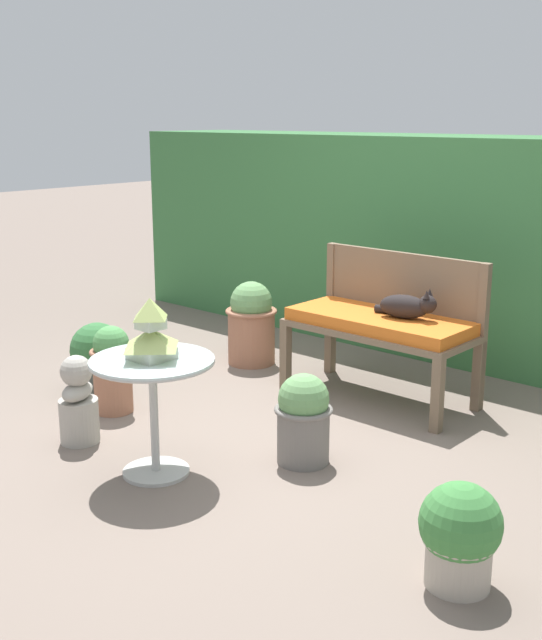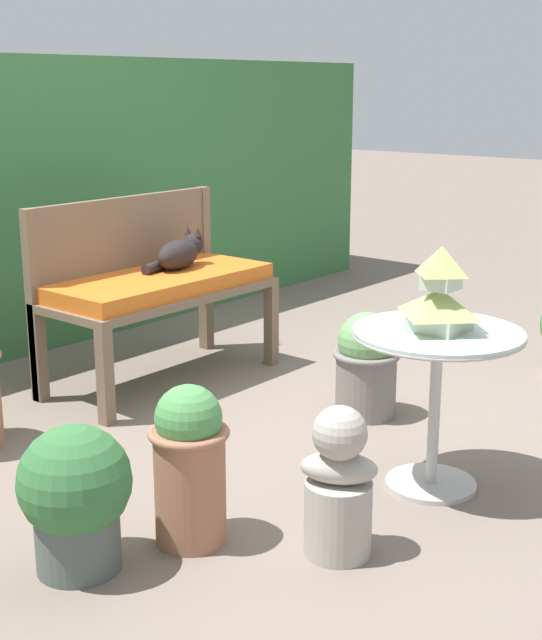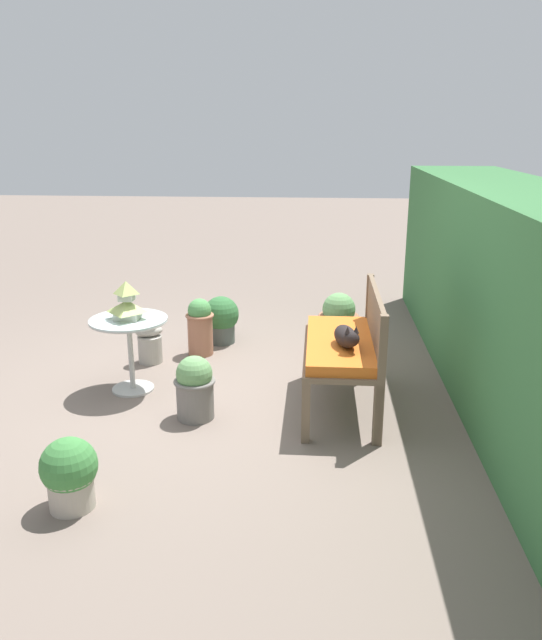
{
  "view_description": "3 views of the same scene",
  "coord_description": "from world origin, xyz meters",
  "px_view_note": "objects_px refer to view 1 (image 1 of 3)",
  "views": [
    {
      "loc": [
        3.0,
        -3.14,
        1.83
      ],
      "look_at": [
        0.08,
        0.12,
        0.71
      ],
      "focal_mm": 45.0,
      "sensor_mm": 36.0,
      "label": 1
    },
    {
      "loc": [
        -2.9,
        -2.2,
        1.52
      ],
      "look_at": [
        0.12,
        0.31,
        0.47
      ],
      "focal_mm": 50.0,
      "sensor_mm": 36.0,
      "label": 2
    },
    {
      "loc": [
        4.72,
        0.89,
        2.14
      ],
      "look_at": [
        0.13,
        0.54,
        0.7
      ],
      "focal_mm": 35.0,
      "sensor_mm": 36.0,
      "label": 3
    }
  ],
  "objects_px": {
    "potted_plant_bench_right": "(460,534)",
    "cat": "(407,306)",
    "garden_bust": "(78,403)",
    "potted_plant_table_near": "(98,357)",
    "potted_plant_table_far": "(112,368)",
    "patio_table": "(153,384)",
    "potted_plant_patio_mid": "(251,323)",
    "garden_bench": "(379,327)",
    "potted_plant_bench_left": "(303,418)",
    "pagoda_birdhouse": "(151,333)"
  },
  "relations": [
    {
      "from": "potted_plant_bench_right",
      "to": "garden_bench",
      "type": "bearing_deg",
      "value": 132.96
    },
    {
      "from": "potted_plant_bench_left",
      "to": "potted_plant_bench_right",
      "type": "distance_m",
      "value": 1.31
    },
    {
      "from": "garden_bench",
      "to": "potted_plant_bench_left",
      "type": "distance_m",
      "value": 1.15
    },
    {
      "from": "garden_bust",
      "to": "potted_plant_bench_right",
      "type": "height_order",
      "value": "garden_bust"
    },
    {
      "from": "pagoda_birdhouse",
      "to": "potted_plant_table_near",
      "type": "distance_m",
      "value": 1.47
    },
    {
      "from": "potted_plant_patio_mid",
      "to": "potted_plant_table_far",
      "type": "bearing_deg",
      "value": -87.7
    },
    {
      "from": "potted_plant_bench_right",
      "to": "potted_plant_patio_mid",
      "type": "xyz_separation_m",
      "value": [
        -2.65,
        1.62,
        0.09
      ]
    },
    {
      "from": "potted_plant_table_near",
      "to": "potted_plant_bench_right",
      "type": "height_order",
      "value": "potted_plant_table_near"
    },
    {
      "from": "cat",
      "to": "garden_bust",
      "type": "relative_size",
      "value": 0.84
    },
    {
      "from": "pagoda_birdhouse",
      "to": "potted_plant_patio_mid",
      "type": "distance_m",
      "value": 2.04
    },
    {
      "from": "garden_bust",
      "to": "potted_plant_table_near",
      "type": "relative_size",
      "value": 1.07
    },
    {
      "from": "cat",
      "to": "potted_plant_bench_left",
      "type": "bearing_deg",
      "value": -99.17
    },
    {
      "from": "potted_plant_bench_right",
      "to": "potted_plant_bench_left",
      "type": "bearing_deg",
      "value": 157.73
    },
    {
      "from": "potted_plant_bench_left",
      "to": "potted_plant_table_far",
      "type": "height_order",
      "value": "potted_plant_table_far"
    },
    {
      "from": "garden_bench",
      "to": "patio_table",
      "type": "height_order",
      "value": "patio_table"
    },
    {
      "from": "cat",
      "to": "garden_bust",
      "type": "bearing_deg",
      "value": -133.95
    },
    {
      "from": "pagoda_birdhouse",
      "to": "potted_plant_bench_left",
      "type": "xyz_separation_m",
      "value": [
        0.48,
        0.63,
        -0.51
      ]
    },
    {
      "from": "potted_plant_bench_right",
      "to": "cat",
      "type": "bearing_deg",
      "value": 128.64
    },
    {
      "from": "patio_table",
      "to": "potted_plant_bench_right",
      "type": "bearing_deg",
      "value": 4.47
    },
    {
      "from": "cat",
      "to": "pagoda_birdhouse",
      "type": "bearing_deg",
      "value": -116.18
    },
    {
      "from": "patio_table",
      "to": "potted_plant_bench_left",
      "type": "relative_size",
      "value": 1.29
    },
    {
      "from": "garden_bench",
      "to": "potted_plant_patio_mid",
      "type": "relative_size",
      "value": 1.97
    },
    {
      "from": "cat",
      "to": "patio_table",
      "type": "distance_m",
      "value": 1.81
    },
    {
      "from": "garden_bench",
      "to": "patio_table",
      "type": "bearing_deg",
      "value": -97.06
    },
    {
      "from": "garden_bench",
      "to": "potted_plant_table_near",
      "type": "distance_m",
      "value": 1.89
    },
    {
      "from": "garden_bench",
      "to": "pagoda_birdhouse",
      "type": "bearing_deg",
      "value": -97.06
    },
    {
      "from": "garden_bust",
      "to": "potted_plant_bench_left",
      "type": "xyz_separation_m",
      "value": [
        1.13,
        0.65,
        0.01
      ]
    },
    {
      "from": "potted_plant_table_far",
      "to": "potted_plant_patio_mid",
      "type": "relative_size",
      "value": 0.89
    },
    {
      "from": "garden_bust",
      "to": "potted_plant_table_far",
      "type": "relative_size",
      "value": 0.93
    },
    {
      "from": "potted_plant_table_far",
      "to": "patio_table",
      "type": "bearing_deg",
      "value": -24.78
    },
    {
      "from": "garden_bench",
      "to": "potted_plant_table_near",
      "type": "bearing_deg",
      "value": -141.85
    },
    {
      "from": "potted_plant_table_near",
      "to": "potted_plant_patio_mid",
      "type": "bearing_deg",
      "value": 75.48
    },
    {
      "from": "potted_plant_bench_left",
      "to": "potted_plant_bench_right",
      "type": "bearing_deg",
      "value": -22.27
    },
    {
      "from": "patio_table",
      "to": "potted_plant_table_near",
      "type": "distance_m",
      "value": 1.4
    },
    {
      "from": "potted_plant_table_near",
      "to": "pagoda_birdhouse",
      "type": "bearing_deg",
      "value": -24.2
    },
    {
      "from": "patio_table",
      "to": "potted_plant_bench_right",
      "type": "xyz_separation_m",
      "value": [
        1.7,
        0.13,
        -0.27
      ]
    },
    {
      "from": "cat",
      "to": "pagoda_birdhouse",
      "type": "distance_m",
      "value": 1.81
    },
    {
      "from": "potted_plant_bench_left",
      "to": "potted_plant_bench_right",
      "type": "relative_size",
      "value": 1.14
    },
    {
      "from": "cat",
      "to": "potted_plant_bench_right",
      "type": "relative_size",
      "value": 1.0
    },
    {
      "from": "patio_table",
      "to": "cat",
      "type": "bearing_deg",
      "value": 77.41
    },
    {
      "from": "garden_bench",
      "to": "potted_plant_table_far",
      "type": "bearing_deg",
      "value": -130.42
    },
    {
      "from": "potted_plant_bench_left",
      "to": "patio_table",
      "type": "bearing_deg",
      "value": -127.36
    },
    {
      "from": "garden_bust",
      "to": "potted_plant_table_near",
      "type": "distance_m",
      "value": 0.85
    },
    {
      "from": "cat",
      "to": "potted_plant_bench_right",
      "type": "bearing_deg",
      "value": -64.95
    },
    {
      "from": "patio_table",
      "to": "pagoda_birdhouse",
      "type": "xyz_separation_m",
      "value": [
        0.0,
        -0.0,
        0.27
      ]
    },
    {
      "from": "potted_plant_table_far",
      "to": "potted_plant_patio_mid",
      "type": "bearing_deg",
      "value": 92.3
    },
    {
      "from": "garden_bench",
      "to": "pagoda_birdhouse",
      "type": "distance_m",
      "value": 1.76
    },
    {
      "from": "potted_plant_bench_right",
      "to": "patio_table",
      "type": "bearing_deg",
      "value": -175.53
    },
    {
      "from": "garden_bench",
      "to": "potted_plant_table_far",
      "type": "relative_size",
      "value": 2.22
    },
    {
      "from": "garden_bust",
      "to": "potted_plant_bench_left",
      "type": "height_order",
      "value": "garden_bust"
    }
  ]
}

